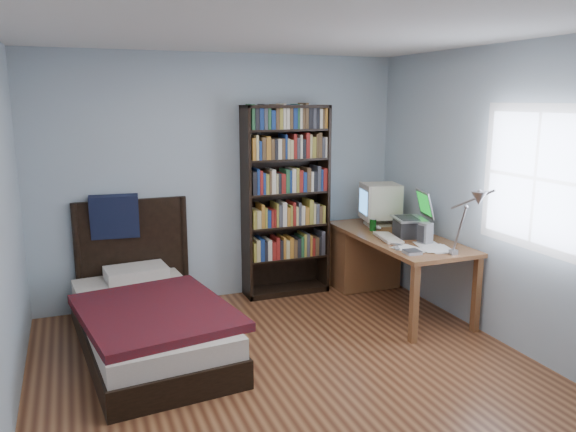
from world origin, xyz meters
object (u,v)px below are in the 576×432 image
Objects in this scene: bed at (147,316)px; keyboard at (388,238)px; soda_can at (373,225)px; crt_monitor at (379,202)px; laptop at (410,224)px; desk at (372,253)px; bookshelf at (286,201)px; speaker at (426,233)px; desk_lamp at (475,205)px.

keyboard is at bearing -1.62° from bed.
soda_can is at bearing 7.36° from bed.
crt_monitor is 0.34m from soda_can.
keyboard is (-0.27, -0.03, -0.11)m from laptop.
desk is 0.57m from crt_monitor.
keyboard is 1.16m from bookshelf.
bed is at bearing -168.12° from desk.
soda_can is (-0.19, 0.64, -0.04)m from speaker.
desk is 0.70m from laptop.
bed is at bearing 154.99° from desk_lamp.
bookshelf is at bearing 116.31° from speaker.
crt_monitor reaches higher than laptop.
laptop reaches higher than speaker.
keyboard is at bearing 96.29° from desk_lamp.
bookshelf reaches higher than crt_monitor.
keyboard is at bearing -50.45° from bookshelf.
crt_monitor is 1.05× the size of laptop.
speaker is at bearing -89.68° from crt_monitor.
bookshelf is (-0.84, 1.93, -0.24)m from desk_lamp.
desk_lamp is at bearing -73.27° from keyboard.
soda_can is 0.06× the size of bed.
soda_can is at bearing -33.64° from bookshelf.
desk_lamp is at bearing -97.90° from laptop.
bed is (-2.40, 1.12, -0.99)m from desk_lamp.
desk is 0.95m from speaker.
laptop is at bearing -55.47° from soda_can.
desk_lamp is (-0.11, -1.63, 0.26)m from crt_monitor.
crt_monitor is at bearing 11.49° from bed.
bookshelf is at bearing 161.75° from desk.
speaker is at bearing -85.40° from desk.
keyboard is (-0.23, -0.58, -0.24)m from crt_monitor.
crt_monitor is 2.67m from bed.
bed reaches higher than speaker.
speaker is 1.64× the size of soda_can.
laptop is (0.11, -0.55, 0.43)m from desk.
desk_lamp is (-0.15, -1.09, 0.39)m from laptop.
laptop is at bearing 82.10° from desk_lamp.
bed is (-2.29, 0.06, -0.49)m from keyboard.
bookshelf is (-0.94, 0.29, 0.01)m from crt_monitor.
keyboard is at bearing -96.27° from soda_can.
desk is 0.80× the size of bed.
bookshelf reaches higher than speaker.
speaker is 0.09× the size of bed.
crt_monitor reaches higher than keyboard.
keyboard is at bearing -172.75° from laptop.
bed is (-1.57, -0.81, -0.75)m from bookshelf.
soda_can reaches higher than keyboard.
desk_lamp is 2.83m from bed.
desk_lamp is at bearing -93.83° from crt_monitor.
bookshelf is at bearing 140.00° from keyboard.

